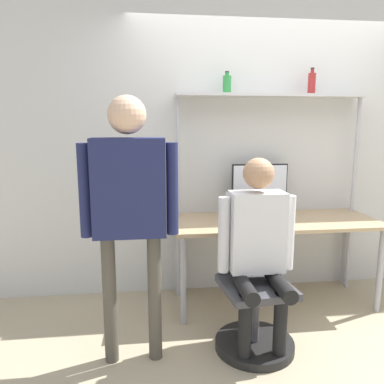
{
  "coord_description": "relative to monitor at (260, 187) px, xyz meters",
  "views": [
    {
      "loc": [
        -1.09,
        -2.68,
        1.58
      ],
      "look_at": [
        -0.79,
        -0.12,
        1.11
      ],
      "focal_mm": 35.0,
      "sensor_mm": 36.0,
      "label": 1
    }
  ],
  "objects": [
    {
      "name": "bottle_green",
      "position": [
        -0.31,
        0.02,
        0.89
      ],
      "size": [
        0.07,
        0.07,
        0.18
      ],
      "color": "#2D8C3F",
      "rests_on": "shelf_unit"
    },
    {
      "name": "monitor",
      "position": [
        0.0,
        0.0,
        0.0
      ],
      "size": [
        0.51,
        0.22,
        0.47
      ],
      "color": "black",
      "rests_on": "desk"
    },
    {
      "name": "person_seated",
      "position": [
        -0.27,
        -0.89,
        -0.22
      ],
      "size": [
        0.53,
        0.46,
        1.36
      ],
      "color": "black",
      "rests_on": "ground_plane"
    },
    {
      "name": "ground_plane",
      "position": [
        0.09,
        -0.56,
        -1.02
      ],
      "size": [
        12.0,
        12.0,
        0.0
      ],
      "primitive_type": "plane",
      "color": "tan"
    },
    {
      "name": "wall_back",
      "position": [
        0.09,
        0.18,
        0.33
      ],
      "size": [
        8.0,
        0.06,
        2.7
      ],
      "color": "silver",
      "rests_on": "ground_plane"
    },
    {
      "name": "person_standing",
      "position": [
        -1.12,
        -0.9,
        0.11
      ],
      "size": [
        0.62,
        0.24,
        1.75
      ],
      "color": "#4C473D",
      "rests_on": "ground_plane"
    },
    {
      "name": "desk",
      "position": [
        0.09,
        -0.19,
        -0.34
      ],
      "size": [
        1.78,
        0.69,
        0.76
      ],
      "color": "tan",
      "rests_on": "ground_plane"
    },
    {
      "name": "laptop",
      "position": [
        -0.2,
        -0.26,
        -0.19
      ],
      "size": [
        0.3,
        0.25,
        0.25
      ],
      "color": "silver",
      "rests_on": "desk"
    },
    {
      "name": "shelf_unit",
      "position": [
        0.09,
        0.02,
        0.53
      ],
      "size": [
        1.69,
        0.25,
        1.84
      ],
      "color": "silver",
      "rests_on": "ground_plane"
    },
    {
      "name": "office_chair",
      "position": [
        -0.28,
        -0.84,
        -0.73
      ],
      "size": [
        0.56,
        0.56,
        0.94
      ],
      "color": "black",
      "rests_on": "ground_plane"
    },
    {
      "name": "cell_phone",
      "position": [
        0.03,
        -0.31,
        -0.26
      ],
      "size": [
        0.07,
        0.15,
        0.01
      ],
      "color": "silver",
      "rests_on": "desk"
    },
    {
      "name": "bottle_red",
      "position": [
        0.45,
        0.02,
        0.91
      ],
      "size": [
        0.07,
        0.07,
        0.23
      ],
      "color": "maroon",
      "rests_on": "shelf_unit"
    }
  ]
}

